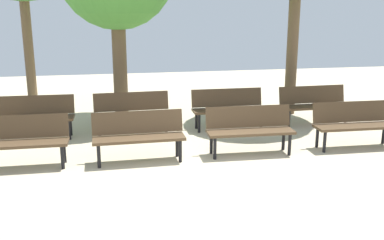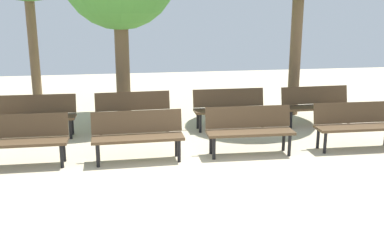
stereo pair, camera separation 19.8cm
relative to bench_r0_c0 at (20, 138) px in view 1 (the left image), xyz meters
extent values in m
plane|color=#BCAD8E|center=(3.06, -1.60, -0.50)|extent=(24.00, 24.00, 0.00)
cube|color=#4C3823|center=(0.00, -0.08, -0.07)|extent=(1.60, 0.45, 0.05)
cube|color=#4C3823|center=(0.00, 0.12, 0.17)|extent=(1.60, 0.14, 0.40)
cylinder|color=black|center=(0.70, -0.24, -0.30)|extent=(0.06, 0.06, 0.40)
cylinder|color=black|center=(0.70, 0.08, -0.30)|extent=(0.06, 0.06, 0.40)
cube|color=#4C3823|center=(2.00, -0.14, -0.07)|extent=(1.61, 0.47, 0.05)
cube|color=#4C3823|center=(1.99, 0.06, 0.17)|extent=(1.60, 0.15, 0.40)
cylinder|color=black|center=(1.30, -0.31, -0.30)|extent=(0.06, 0.06, 0.40)
cylinder|color=black|center=(2.70, -0.29, -0.30)|extent=(0.06, 0.06, 0.40)
cylinder|color=black|center=(1.29, 0.01, -0.30)|extent=(0.06, 0.06, 0.40)
cylinder|color=black|center=(2.69, 0.03, -0.30)|extent=(0.06, 0.06, 0.40)
cube|color=#4C3823|center=(4.04, -0.11, -0.07)|extent=(1.61, 0.49, 0.05)
cube|color=#4C3823|center=(4.04, 0.09, 0.17)|extent=(1.60, 0.17, 0.40)
cylinder|color=black|center=(3.33, -0.25, -0.30)|extent=(0.06, 0.06, 0.40)
cylinder|color=black|center=(4.73, -0.29, -0.30)|extent=(0.06, 0.06, 0.40)
cylinder|color=black|center=(3.34, 0.07, -0.30)|extent=(0.06, 0.06, 0.40)
cylinder|color=black|center=(4.74, 0.03, -0.30)|extent=(0.06, 0.06, 0.40)
cube|color=#4C3823|center=(6.14, -0.11, -0.07)|extent=(1.61, 0.48, 0.05)
cube|color=#4C3823|center=(6.15, 0.09, 0.17)|extent=(1.60, 0.16, 0.40)
cylinder|color=black|center=(5.44, -0.26, -0.30)|extent=(0.06, 0.06, 0.40)
cylinder|color=black|center=(5.45, 0.06, -0.30)|extent=(0.06, 0.06, 0.40)
cylinder|color=black|center=(6.85, 0.03, -0.30)|extent=(0.06, 0.06, 0.40)
cube|color=#4C3823|center=(-0.01, 1.65, -0.07)|extent=(1.61, 0.48, 0.05)
cube|color=#4C3823|center=(-0.01, 1.85, 0.17)|extent=(1.60, 0.16, 0.40)
cylinder|color=black|center=(0.68, 1.48, -0.30)|extent=(0.06, 0.06, 0.40)
cylinder|color=black|center=(-0.71, 1.83, -0.30)|extent=(0.06, 0.06, 0.40)
cylinder|color=black|center=(0.69, 1.80, -0.30)|extent=(0.06, 0.06, 0.40)
cube|color=#4C3823|center=(1.99, 1.64, -0.07)|extent=(1.61, 0.48, 0.05)
cube|color=#4C3823|center=(1.98, 1.84, 0.17)|extent=(1.60, 0.17, 0.40)
cylinder|color=black|center=(1.29, 1.46, -0.30)|extent=(0.06, 0.06, 0.40)
cylinder|color=black|center=(2.69, 1.50, -0.30)|extent=(0.06, 0.06, 0.40)
cylinder|color=black|center=(1.28, 1.78, -0.30)|extent=(0.06, 0.06, 0.40)
cylinder|color=black|center=(2.68, 1.82, -0.30)|extent=(0.06, 0.06, 0.40)
cube|color=#4C3823|center=(4.10, 1.66, -0.07)|extent=(1.60, 0.45, 0.05)
cube|color=#4C3823|center=(4.10, 1.86, 0.17)|extent=(1.60, 0.13, 0.40)
cylinder|color=black|center=(3.40, 1.50, -0.30)|extent=(0.06, 0.06, 0.40)
cylinder|color=black|center=(4.80, 1.49, -0.30)|extent=(0.06, 0.06, 0.40)
cylinder|color=black|center=(3.40, 1.82, -0.30)|extent=(0.06, 0.06, 0.40)
cylinder|color=black|center=(4.80, 1.81, -0.30)|extent=(0.06, 0.06, 0.40)
cube|color=#4C3823|center=(6.14, 1.63, -0.07)|extent=(1.61, 0.48, 0.05)
cube|color=#4C3823|center=(6.13, 1.83, 0.17)|extent=(1.60, 0.16, 0.40)
cylinder|color=black|center=(5.44, 1.46, -0.30)|extent=(0.06, 0.06, 0.40)
cylinder|color=black|center=(6.84, 1.49, -0.30)|extent=(0.06, 0.06, 0.40)
cylinder|color=black|center=(5.44, 1.78, -0.30)|extent=(0.06, 0.06, 0.40)
cylinder|color=black|center=(6.84, 1.81, -0.30)|extent=(0.06, 0.06, 0.40)
cylinder|color=brown|center=(6.01, 2.81, 1.18)|extent=(0.27, 0.27, 3.37)
cylinder|color=brown|center=(1.81, 3.20, 0.82)|extent=(0.34, 0.34, 2.65)
cylinder|color=brown|center=(-0.62, 5.49, 1.14)|extent=(0.26, 0.26, 3.29)
camera|label=1|loc=(1.51, -7.66, 2.19)|focal=41.96mm
camera|label=2|loc=(1.71, -7.69, 2.19)|focal=41.96mm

